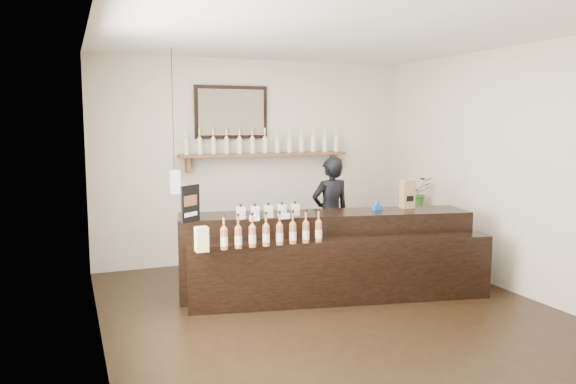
# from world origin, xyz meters

# --- Properties ---
(ground) EXTENTS (5.00, 5.00, 0.00)m
(ground) POSITION_xyz_m (0.00, 0.00, 0.00)
(ground) COLOR black
(ground) RESTS_ON ground
(room_shell) EXTENTS (5.00, 5.00, 5.00)m
(room_shell) POSITION_xyz_m (0.00, 0.00, 1.70)
(room_shell) COLOR beige
(room_shell) RESTS_ON ground
(back_wall_decor) EXTENTS (2.66, 0.96, 1.69)m
(back_wall_decor) POSITION_xyz_m (-0.14, 2.37, 1.75)
(back_wall_decor) COLOR brown
(back_wall_decor) RESTS_ON ground
(counter) EXTENTS (3.36, 1.53, 1.08)m
(counter) POSITION_xyz_m (0.24, 0.58, 0.44)
(counter) COLOR black
(counter) RESTS_ON ground
(promo_sign) EXTENTS (0.23, 0.18, 0.38)m
(promo_sign) POSITION_xyz_m (-1.31, 0.66, 1.12)
(promo_sign) COLOR black
(promo_sign) RESTS_ON counter
(paper_bag) EXTENTS (0.16, 0.12, 0.34)m
(paper_bag) POSITION_xyz_m (1.30, 0.64, 1.09)
(paper_bag) COLOR olive
(paper_bag) RESTS_ON counter
(tape_dispenser) EXTENTS (0.12, 0.06, 0.10)m
(tape_dispenser) POSITION_xyz_m (0.89, 0.64, 0.96)
(tape_dispenser) COLOR blue
(tape_dispenser) RESTS_ON counter
(side_cabinet) EXTENTS (0.50, 0.60, 0.76)m
(side_cabinet) POSITION_xyz_m (2.00, 1.48, 0.38)
(side_cabinet) COLOR brown
(side_cabinet) RESTS_ON ground
(potted_plant) EXTENTS (0.41, 0.36, 0.44)m
(potted_plant) POSITION_xyz_m (2.00, 1.48, 0.98)
(potted_plant) COLOR #2F5E25
(potted_plant) RESTS_ON side_cabinet
(shopkeeper) EXTENTS (0.65, 0.46, 1.69)m
(shopkeeper) POSITION_xyz_m (0.72, 1.55, 0.85)
(shopkeeper) COLOR black
(shopkeeper) RESTS_ON ground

